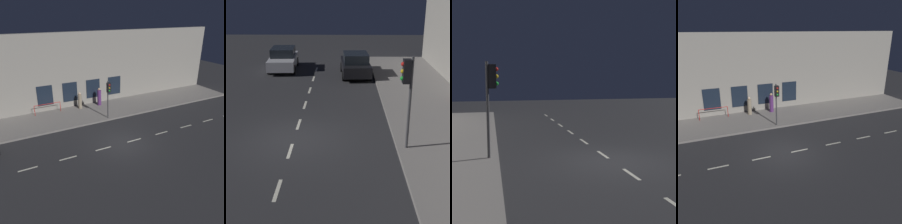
% 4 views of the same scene
% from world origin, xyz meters
% --- Properties ---
extents(ground_plane, '(60.00, 60.00, 0.00)m').
position_xyz_m(ground_plane, '(0.00, 0.00, 0.00)').
color(ground_plane, '#28282B').
extents(sidewalk, '(4.50, 32.00, 0.15)m').
position_xyz_m(sidewalk, '(6.25, 0.00, 0.07)').
color(sidewalk, gray).
rests_on(sidewalk, ground).
extents(building_facade, '(0.65, 32.00, 7.32)m').
position_xyz_m(building_facade, '(8.80, 0.00, 3.65)').
color(building_facade, gray).
rests_on(building_facade, ground).
extents(lane_centre_line, '(0.12, 27.20, 0.01)m').
position_xyz_m(lane_centre_line, '(0.00, -1.00, 0.00)').
color(lane_centre_line, beige).
rests_on(lane_centre_line, ground).
extents(traffic_light, '(0.45, 0.32, 3.42)m').
position_xyz_m(traffic_light, '(4.21, -0.91, 2.68)').
color(traffic_light, '#424244').
rests_on(traffic_light, sidewalk).
extents(pedestrian_0, '(0.56, 0.56, 1.80)m').
position_xyz_m(pedestrian_0, '(7.61, -1.52, 0.98)').
color(pedestrian_0, '#5B2D70').
rests_on(pedestrian_0, sidewalk).
extents(pedestrian_1, '(0.43, 0.43, 1.65)m').
position_xyz_m(pedestrian_1, '(7.65, 0.55, 0.91)').
color(pedestrian_1, gray).
rests_on(pedestrian_1, sidewalk).
extents(red_railing, '(0.05, 2.46, 0.97)m').
position_xyz_m(red_railing, '(7.79, 3.70, 0.89)').
color(red_railing, red).
rests_on(red_railing, sidewalk).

